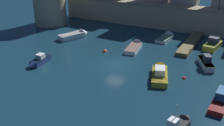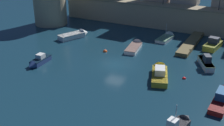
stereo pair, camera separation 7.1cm
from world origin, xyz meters
name	(u,v)px [view 2 (the right image)]	position (x,y,z in m)	size (l,w,h in m)	color
ground_plane	(115,64)	(0.00, 0.00, 0.00)	(111.39, 111.39, 0.00)	#112D3D
quay_wall	(164,16)	(0.00, 20.28, 2.25)	(42.38, 3.72, 4.48)	tan
fortress_tower	(50,0)	(-20.87, 12.08, 4.73)	(6.91, 6.91, 9.34)	tan
pier_dock	(191,43)	(7.27, 12.66, 0.29)	(1.79, 11.81, 0.70)	brown
moored_boat_0	(223,96)	(14.38, -2.84, 0.45)	(1.82, 6.93, 1.82)	red
moored_boat_1	(135,46)	(-0.17, 7.30, 0.31)	(2.49, 6.04, 1.57)	white
moored_boat_2	(167,37)	(2.93, 13.93, 0.29)	(2.21, 5.21, 3.42)	white
moored_boat_3	(160,72)	(6.51, -0.45, 0.48)	(3.74, 6.55, 2.01)	gold
moored_boat_4	(38,61)	(-9.18, -4.96, 0.47)	(1.53, 4.32, 1.56)	navy
moored_boat_5	(215,44)	(10.79, 13.47, 0.56)	(2.58, 5.74, 2.17)	gold
moored_boat_6	(76,35)	(-11.43, 7.22, 0.44)	(3.81, 6.03, 1.75)	white
moored_boat_7	(205,61)	(10.84, 5.47, 0.56)	(3.40, 5.32, 1.91)	silver
moored_boat_8	(178,125)	(11.59, -10.18, 0.41)	(2.17, 4.80, 3.19)	#333338
mooring_buoy_0	(105,52)	(-3.52, 3.49, 0.00)	(0.65, 0.65, 0.65)	#EA4C19
mooring_buoy_1	(184,79)	(9.49, 0.07, 0.00)	(0.46, 0.46, 0.46)	red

